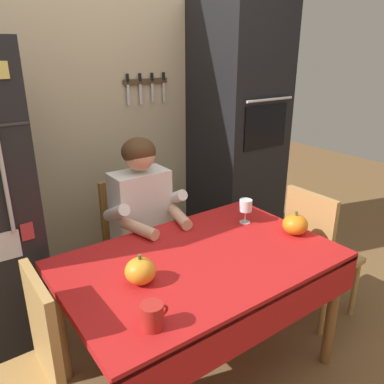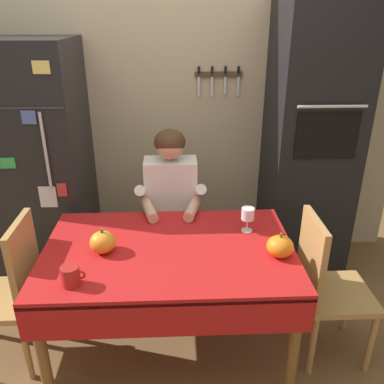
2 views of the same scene
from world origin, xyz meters
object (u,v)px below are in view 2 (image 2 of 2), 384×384
at_px(chair_left_side, 11,288).
at_px(wine_glass, 248,215).
at_px(chair_behind_person, 172,219).
at_px(pumpkin_large, 280,246).
at_px(pumpkin_medium, 103,242).
at_px(wall_oven, 310,144).
at_px(seated_person, 171,203).
at_px(refrigerator, 39,169).
at_px(dining_table, 169,263).
at_px(chair_right_side, 325,283).
at_px(coffee_mug, 71,276).

relative_size(chair_left_side, wine_glass, 6.13).
xyz_separation_m(chair_behind_person, pumpkin_large, (0.59, -0.88, 0.29)).
relative_size(pumpkin_large, pumpkin_medium, 1.00).
xyz_separation_m(wall_oven, seated_person, (-1.04, -0.32, -0.31)).
xyz_separation_m(seated_person, chair_left_side, (-0.91, -0.60, -0.23)).
xyz_separation_m(refrigerator, dining_table, (0.95, -0.88, -0.24)).
height_order(refrigerator, chair_right_side, refrigerator).
relative_size(refrigerator, coffee_mug, 15.28).
distance_m(refrigerator, chair_left_side, 0.97).
relative_size(dining_table, coffee_mug, 11.88).
distance_m(wall_oven, wine_glass, 0.95).
bearing_deg(wall_oven, pumpkin_medium, -146.74).
bearing_deg(chair_left_side, dining_table, -0.05).
relative_size(chair_left_side, chair_right_side, 1.00).
bearing_deg(chair_left_side, coffee_mug, -33.75).
relative_size(chair_behind_person, wine_glass, 6.13).
height_order(refrigerator, pumpkin_medium, refrigerator).
relative_size(chair_left_side, pumpkin_medium, 6.49).
bearing_deg(seated_person, refrigerator, 163.81).
distance_m(wine_glass, pumpkin_medium, 0.85).
distance_m(refrigerator, pumpkin_medium, 1.07).
height_order(chair_behind_person, pumpkin_large, chair_behind_person).
bearing_deg(refrigerator, dining_table, -42.91).
distance_m(refrigerator, wine_glass, 1.58).
bearing_deg(chair_behind_person, seated_person, -90.00).
bearing_deg(pumpkin_large, chair_left_side, 176.76).
relative_size(coffee_mug, pumpkin_large, 0.82).
height_order(dining_table, wine_glass, wine_glass).
bearing_deg(wall_oven, coffee_mug, -141.31).
xyz_separation_m(wine_glass, pumpkin_medium, (-0.83, -0.19, -0.05)).
distance_m(chair_behind_person, seated_person, 0.29).
height_order(wall_oven, coffee_mug, wall_oven).
relative_size(chair_behind_person, chair_left_side, 1.00).
height_order(wall_oven, chair_behind_person, wall_oven).
height_order(refrigerator, coffee_mug, refrigerator).
bearing_deg(chair_left_side, chair_behind_person, 40.94).
bearing_deg(refrigerator, seated_person, -16.19).
xyz_separation_m(refrigerator, seated_person, (0.96, -0.28, -0.16)).
height_order(chair_left_side, wine_glass, chair_left_side).
distance_m(coffee_mug, pumpkin_medium, 0.31).
distance_m(chair_left_side, chair_right_side, 1.80).
xyz_separation_m(chair_behind_person, pumpkin_medium, (-0.37, -0.79, 0.29)).
distance_m(dining_table, chair_left_side, 0.91).
height_order(wine_glass, pumpkin_large, wine_glass).
xyz_separation_m(dining_table, chair_right_side, (0.90, -0.03, -0.14)).
bearing_deg(pumpkin_medium, dining_table, 0.04).
xyz_separation_m(dining_table, seated_person, (0.01, 0.60, 0.08)).
height_order(chair_right_side, coffee_mug, chair_right_side).
bearing_deg(seated_person, chair_behind_person, 90.00).
distance_m(coffee_mug, pumpkin_large, 1.08).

